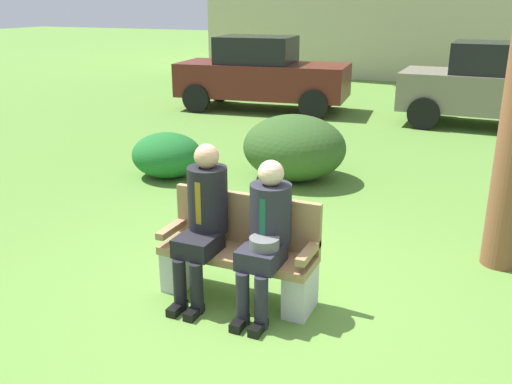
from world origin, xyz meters
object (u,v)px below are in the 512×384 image
at_px(park_bench, 240,254).
at_px(parked_car_near, 261,74).
at_px(parked_car_far, 501,86).
at_px(shrub_near_bench, 167,155).
at_px(seated_man_right, 266,231).
at_px(shrub_mid_lawn, 294,147).
at_px(seated_man_left, 203,215).

bearing_deg(park_bench, parked_car_near, 111.74).
bearing_deg(parked_car_far, parked_car_near, -179.10).
bearing_deg(park_bench, shrub_near_bench, 131.69).
distance_m(seated_man_right, parked_car_near, 9.08).
bearing_deg(shrub_mid_lawn, parked_car_far, 62.06).
bearing_deg(parked_car_far, shrub_mid_lawn, -117.94).
bearing_deg(parked_car_near, park_bench, -68.26).
relative_size(park_bench, seated_man_left, 1.00).
bearing_deg(shrub_near_bench, parked_car_far, 51.99).
bearing_deg(seated_man_left, parked_car_near, 109.78).
relative_size(park_bench, seated_man_right, 1.06).
relative_size(parked_car_near, parked_car_far, 1.04).
xyz_separation_m(seated_man_left, shrub_mid_lawn, (-0.45, 3.52, -0.29)).
height_order(park_bench, seated_man_left, seated_man_left).
relative_size(shrub_near_bench, shrub_mid_lawn, 0.70).
xyz_separation_m(park_bench, seated_man_left, (-0.28, -0.11, 0.36)).
relative_size(park_bench, shrub_near_bench, 1.30).
bearing_deg(shrub_near_bench, parked_car_near, 98.48).
bearing_deg(shrub_near_bench, shrub_mid_lawn, 20.41).
relative_size(shrub_mid_lawn, parked_car_far, 0.38).
relative_size(seated_man_right, shrub_mid_lawn, 0.86).
height_order(parked_car_near, parked_car_far, same).
distance_m(park_bench, shrub_near_bench, 3.70).
bearing_deg(parked_car_far, seated_man_left, -104.28).
distance_m(seated_man_right, shrub_mid_lawn, 3.69).
relative_size(shrub_near_bench, parked_car_near, 0.26).
xyz_separation_m(seated_man_right, shrub_mid_lawn, (-1.03, 3.54, -0.25)).
height_order(shrub_mid_lawn, parked_car_near, parked_car_near).
relative_size(seated_man_left, seated_man_right, 1.06).
bearing_deg(park_bench, shrub_mid_lawn, 102.11).
xyz_separation_m(shrub_mid_lawn, parked_car_far, (2.59, 4.89, 0.37)).
xyz_separation_m(park_bench, shrub_near_bench, (-2.46, 2.77, -0.07)).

